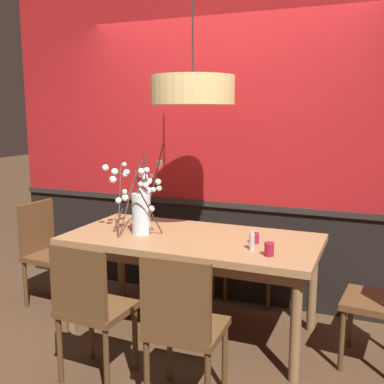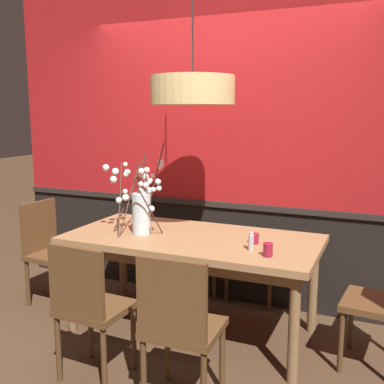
% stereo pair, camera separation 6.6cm
% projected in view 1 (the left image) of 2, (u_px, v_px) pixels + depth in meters
% --- Properties ---
extents(ground_plane, '(24.00, 24.00, 0.00)m').
position_uv_depth(ground_plane, '(192.00, 331.00, 3.59)').
color(ground_plane, '#4C3321').
extents(back_wall, '(4.32, 0.14, 2.81)m').
position_uv_depth(back_wall, '(225.00, 147.00, 4.04)').
color(back_wall, black).
rests_on(back_wall, ground).
extents(dining_table, '(1.89, 0.93, 0.77)m').
position_uv_depth(dining_table, '(192.00, 247.00, 3.47)').
color(dining_table, '#997047').
rests_on(dining_table, ground).
extents(chair_far_side_right, '(0.49, 0.46, 0.90)m').
position_uv_depth(chair_far_side_right, '(257.00, 243.00, 4.19)').
color(chair_far_side_right, brown).
rests_on(chair_far_side_right, ground).
extents(chair_near_side_left, '(0.43, 0.40, 0.91)m').
position_uv_depth(chair_near_side_left, '(90.00, 304.00, 2.83)').
color(chair_near_side_left, brown).
rests_on(chair_near_side_left, ground).
extents(chair_near_side_right, '(0.44, 0.41, 0.93)m').
position_uv_depth(chair_near_side_right, '(182.00, 323.00, 2.57)').
color(chair_near_side_right, brown).
rests_on(chair_near_side_right, ground).
extents(chair_far_side_left, '(0.45, 0.40, 0.95)m').
position_uv_depth(chair_far_side_left, '(202.00, 235.00, 4.38)').
color(chair_far_side_left, brown).
rests_on(chair_far_side_left, ground).
extents(chair_head_west_end, '(0.46, 0.44, 0.91)m').
position_uv_depth(chair_head_west_end, '(48.00, 248.00, 4.05)').
color(chair_head_west_end, brown).
rests_on(chair_head_west_end, ground).
extents(vase_with_blossoms, '(0.48, 0.45, 0.70)m').
position_uv_depth(vase_with_blossoms, '(140.00, 206.00, 3.50)').
color(vase_with_blossoms, silver).
rests_on(vase_with_blossoms, dining_table).
extents(candle_holder_nearer_center, '(0.07, 0.07, 0.09)m').
position_uv_depth(candle_holder_nearer_center, '(269.00, 249.00, 2.98)').
color(candle_holder_nearer_center, maroon).
rests_on(candle_holder_nearer_center, dining_table).
extents(candle_holder_nearer_edge, '(0.07, 0.07, 0.07)m').
position_uv_depth(candle_holder_nearer_edge, '(255.00, 238.00, 3.27)').
color(candle_holder_nearer_edge, maroon).
rests_on(candle_holder_nearer_edge, dining_table).
extents(condiment_bottle, '(0.04, 0.04, 0.13)m').
position_uv_depth(condiment_bottle, '(252.00, 241.00, 3.10)').
color(condiment_bottle, '#ADADB2').
rests_on(condiment_bottle, dining_table).
extents(pendant_lamp, '(0.61, 0.61, 1.06)m').
position_uv_depth(pendant_lamp, '(192.00, 90.00, 3.28)').
color(pendant_lamp, tan).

